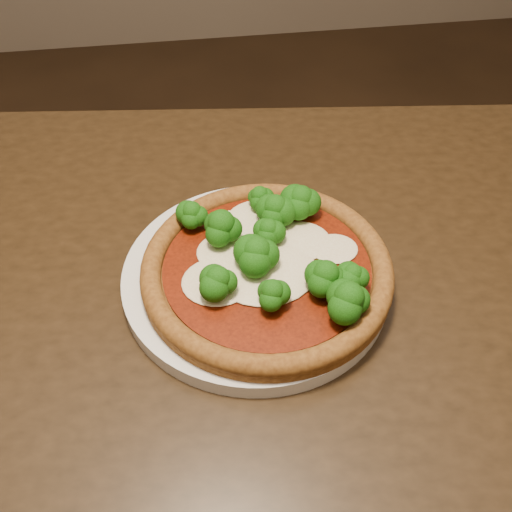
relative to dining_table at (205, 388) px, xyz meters
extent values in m
plane|color=black|center=(0.01, 0.24, -0.65)|extent=(4.00, 4.00, 0.00)
cube|color=black|center=(0.00, 0.00, 0.08)|extent=(1.32, 0.97, 0.04)
cylinder|color=black|center=(0.60, 0.30, -0.30)|extent=(0.06, 0.06, 0.71)
cylinder|color=silver|center=(0.07, 0.06, 0.10)|extent=(0.28, 0.28, 0.02)
cylinder|color=brown|center=(0.08, 0.05, 0.12)|extent=(0.26, 0.26, 0.01)
torus|color=brown|center=(0.08, 0.05, 0.13)|extent=(0.26, 0.26, 0.02)
cylinder|color=#6D1805|center=(0.08, 0.05, 0.13)|extent=(0.21, 0.21, 0.00)
ellipsoid|color=#FAEDC7|center=(0.12, 0.08, 0.13)|extent=(0.07, 0.06, 0.01)
ellipsoid|color=#FAEDC7|center=(0.08, 0.12, 0.13)|extent=(0.07, 0.06, 0.01)
ellipsoid|color=#FAEDC7|center=(0.07, 0.05, 0.13)|extent=(0.11, 0.10, 0.01)
ellipsoid|color=#FAEDC7|center=(0.05, 0.12, 0.13)|extent=(0.05, 0.04, 0.00)
ellipsoid|color=#FAEDC7|center=(0.02, 0.04, 0.13)|extent=(0.07, 0.07, 0.01)
ellipsoid|color=#FAEDC7|center=(0.04, 0.08, 0.13)|extent=(0.07, 0.06, 0.01)
ellipsoid|color=#FAEDC7|center=(0.15, 0.07, 0.13)|extent=(0.05, 0.04, 0.00)
ellipsoid|color=#1F7112|center=(0.08, 0.09, 0.15)|extent=(0.04, 0.04, 0.03)
ellipsoid|color=#1F7112|center=(0.02, 0.02, 0.15)|extent=(0.04, 0.04, 0.04)
ellipsoid|color=#1F7112|center=(0.10, 0.11, 0.15)|extent=(0.05, 0.05, 0.04)
ellipsoid|color=#1F7112|center=(0.13, 0.12, 0.15)|extent=(0.05, 0.05, 0.04)
ellipsoid|color=#1F7112|center=(0.14, -0.02, 0.15)|extent=(0.05, 0.05, 0.04)
ellipsoid|color=#1F7112|center=(0.01, 0.13, 0.15)|extent=(0.04, 0.04, 0.03)
ellipsoid|color=#1F7112|center=(0.08, 0.14, 0.15)|extent=(0.04, 0.04, 0.03)
ellipsoid|color=#1F7112|center=(0.04, 0.10, 0.15)|extent=(0.05, 0.05, 0.04)
ellipsoid|color=#1F7112|center=(0.15, 0.01, 0.15)|extent=(0.04, 0.04, 0.03)
ellipsoid|color=#1F7112|center=(0.07, 0.05, 0.15)|extent=(0.05, 0.05, 0.04)
ellipsoid|color=#1F7112|center=(0.13, 0.01, 0.15)|extent=(0.05, 0.05, 0.04)
ellipsoid|color=#1F7112|center=(0.07, 0.00, 0.15)|extent=(0.04, 0.04, 0.03)
camera|label=1|loc=(0.01, -0.34, 0.56)|focal=40.00mm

